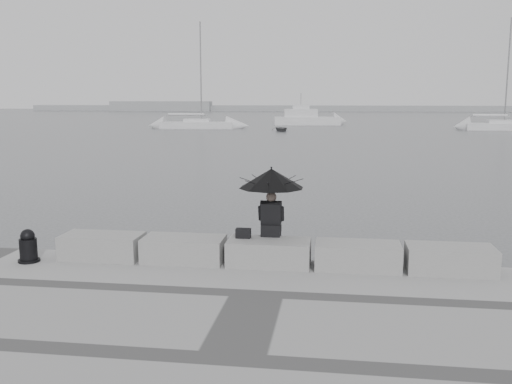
# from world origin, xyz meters

# --- Properties ---
(ground) EXTENTS (360.00, 360.00, 0.00)m
(ground) POSITION_xyz_m (0.00, 0.00, 0.00)
(ground) COLOR #444749
(ground) RESTS_ON ground
(stone_block_far_left) EXTENTS (1.60, 0.80, 0.50)m
(stone_block_far_left) POSITION_xyz_m (-3.40, -0.45, 0.75)
(stone_block_far_left) COLOR gray
(stone_block_far_left) RESTS_ON promenade
(stone_block_left) EXTENTS (1.60, 0.80, 0.50)m
(stone_block_left) POSITION_xyz_m (-1.70, -0.45, 0.75)
(stone_block_left) COLOR gray
(stone_block_left) RESTS_ON promenade
(stone_block_centre) EXTENTS (1.60, 0.80, 0.50)m
(stone_block_centre) POSITION_xyz_m (0.00, -0.45, 0.75)
(stone_block_centre) COLOR gray
(stone_block_centre) RESTS_ON promenade
(stone_block_right) EXTENTS (1.60, 0.80, 0.50)m
(stone_block_right) POSITION_xyz_m (1.70, -0.45, 0.75)
(stone_block_right) COLOR gray
(stone_block_right) RESTS_ON promenade
(stone_block_far_right) EXTENTS (1.60, 0.80, 0.50)m
(stone_block_far_right) POSITION_xyz_m (3.40, -0.45, 0.75)
(stone_block_far_right) COLOR gray
(stone_block_far_right) RESTS_ON promenade
(seated_person) EXTENTS (1.30, 1.30, 1.39)m
(seated_person) POSITION_xyz_m (-0.01, -0.06, 2.03)
(seated_person) COLOR black
(seated_person) RESTS_ON stone_block_centre
(bag) EXTENTS (0.29, 0.17, 0.19)m
(bag) POSITION_xyz_m (-0.52, -0.33, 1.09)
(bag) COLOR black
(bag) RESTS_ON stone_block_centre
(mooring_bollard) EXTENTS (0.42, 0.42, 0.67)m
(mooring_bollard) POSITION_xyz_m (-4.75, -0.91, 0.78)
(mooring_bollard) COLOR black
(mooring_bollard) RESTS_ON promenade
(distant_landmass) EXTENTS (180.00, 8.00, 2.80)m
(distant_landmass) POSITION_xyz_m (-8.14, 154.51, 0.90)
(distant_landmass) COLOR gray
(distant_landmass) RESTS_ON ground
(sailboat_left) EXTENTS (9.16, 3.05, 12.90)m
(sailboat_left) POSITION_xyz_m (-15.89, 58.06, 0.51)
(sailboat_left) COLOR white
(sailboat_left) RESTS_ON ground
(sailboat_right) EXTENTS (7.75, 2.62, 12.90)m
(sailboat_right) POSITION_xyz_m (20.19, 59.42, 0.52)
(sailboat_right) COLOR white
(sailboat_right) RESTS_ON ground
(motor_cruiser) EXTENTS (9.46, 3.92, 4.50)m
(motor_cruiser) POSITION_xyz_m (-2.89, 69.67, 0.89)
(motor_cruiser) COLOR white
(motor_cruiser) RESTS_ON ground
(dinghy) EXTENTS (3.22, 1.95, 0.51)m
(dinghy) POSITION_xyz_m (-5.01, 53.76, 0.25)
(dinghy) COLOR slate
(dinghy) RESTS_ON ground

